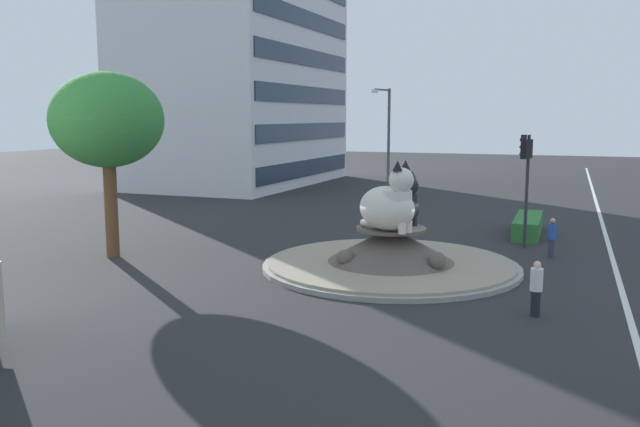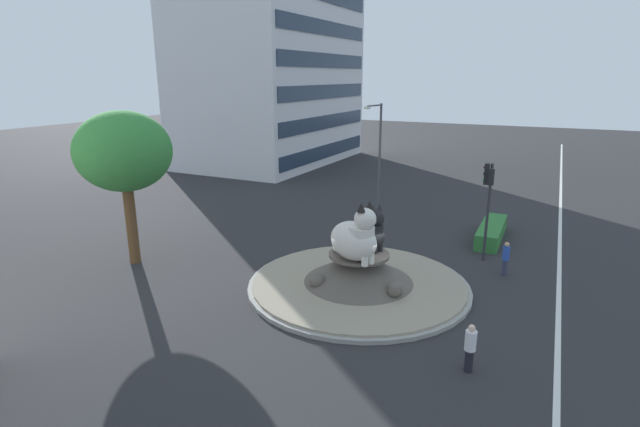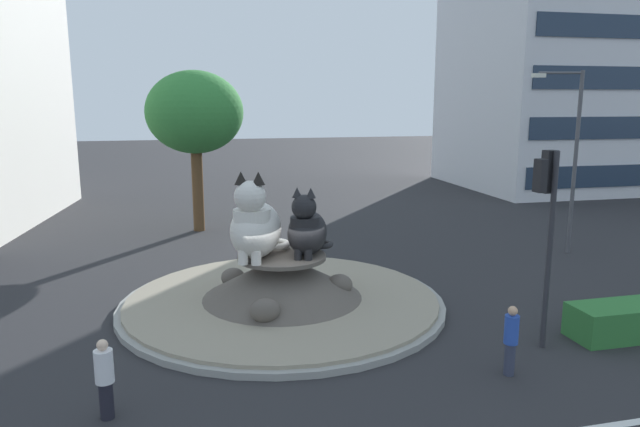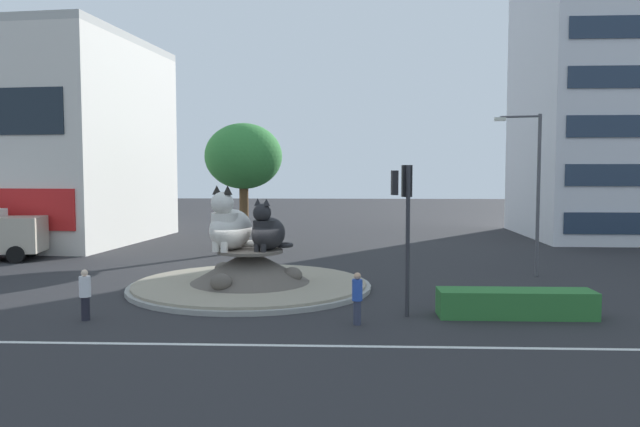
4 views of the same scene
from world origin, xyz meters
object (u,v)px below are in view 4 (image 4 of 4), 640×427
(cat_statue_white, at_px, (229,226))
(pedestrian_blue_shirt, at_px, (357,297))
(broadleaf_tree_behind_island, at_px, (244,157))
(traffic_light_mast, at_px, (405,206))
(pedestrian_white_shirt, at_px, (85,294))
(streetlight_arm, at_px, (534,183))
(cat_statue_black, at_px, (267,231))

(cat_statue_white, height_order, pedestrian_blue_shirt, cat_statue_white)
(broadleaf_tree_behind_island, bearing_deg, traffic_light_mast, -63.27)
(broadleaf_tree_behind_island, height_order, pedestrian_white_shirt, broadleaf_tree_behind_island)
(streetlight_arm, bearing_deg, broadleaf_tree_behind_island, -16.11)
(pedestrian_blue_shirt, bearing_deg, cat_statue_white, 99.32)
(traffic_light_mast, height_order, pedestrian_white_shirt, traffic_light_mast)
(streetlight_arm, xyz_separation_m, pedestrian_white_shirt, (-16.88, -9.05, -3.38))
(broadleaf_tree_behind_island, bearing_deg, cat_statue_white, -83.50)
(pedestrian_white_shirt, bearing_deg, traffic_light_mast, -145.50)
(cat_statue_white, distance_m, traffic_light_mast, 8.01)
(cat_statue_black, distance_m, broadleaf_tree_behind_island, 12.26)
(streetlight_arm, bearing_deg, cat_statue_white, 27.60)
(cat_statue_black, relative_size, streetlight_arm, 0.29)
(broadleaf_tree_behind_island, relative_size, pedestrian_white_shirt, 4.59)
(cat_statue_white, height_order, broadleaf_tree_behind_island, broadleaf_tree_behind_island)
(traffic_light_mast, distance_m, broadleaf_tree_behind_island, 17.78)
(cat_statue_white, distance_m, cat_statue_black, 1.56)
(cat_statue_black, distance_m, pedestrian_blue_shirt, 6.76)
(cat_statue_white, relative_size, cat_statue_black, 1.27)
(traffic_light_mast, relative_size, pedestrian_white_shirt, 3.03)
(cat_statue_black, relative_size, traffic_light_mast, 0.43)
(pedestrian_blue_shirt, bearing_deg, streetlight_arm, 15.85)
(streetlight_arm, distance_m, pedestrian_white_shirt, 19.45)
(pedestrian_blue_shirt, bearing_deg, traffic_light_mast, 5.84)
(cat_statue_white, distance_m, streetlight_arm, 13.81)
(cat_statue_white, bearing_deg, pedestrian_white_shirt, -13.45)
(traffic_light_mast, bearing_deg, pedestrian_white_shirt, 89.54)
(cat_statue_black, height_order, traffic_light_mast, traffic_light_mast)
(traffic_light_mast, xyz_separation_m, pedestrian_blue_shirt, (-1.58, -1.26, -2.79))
(cat_statue_black, xyz_separation_m, traffic_light_mast, (5.10, -4.31, 1.29))
(traffic_light_mast, relative_size, streetlight_arm, 0.68)
(cat_statue_white, relative_size, streetlight_arm, 0.37)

